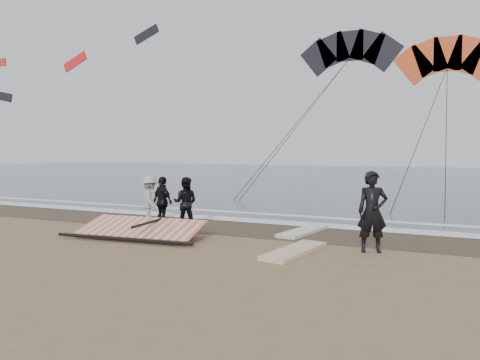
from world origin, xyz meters
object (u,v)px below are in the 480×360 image
object	(u,v)px
man_main	(372,212)
board_white	(295,251)
board_cream	(304,231)
sail_rig	(142,230)

from	to	relation	value
man_main	board_white	xyz separation A→B (m)	(-1.64, -0.84, -0.92)
man_main	board_cream	bearing A→B (deg)	119.12
sail_rig	man_main	bearing A→B (deg)	6.62
man_main	board_cream	world-z (taller)	man_main
man_main	sail_rig	bearing A→B (deg)	164.61
board_white	sail_rig	world-z (taller)	sail_rig
board_white	board_cream	bearing A→B (deg)	110.68
man_main	board_white	world-z (taller)	man_main
board_white	man_main	bearing A→B (deg)	35.50
board_white	sail_rig	distance (m)	4.50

